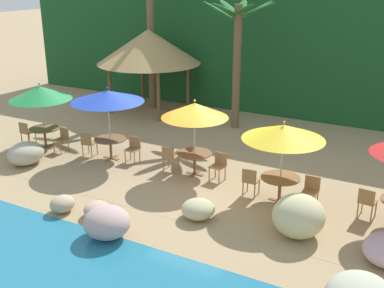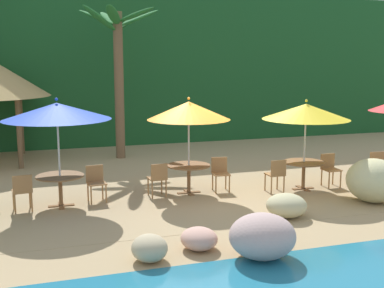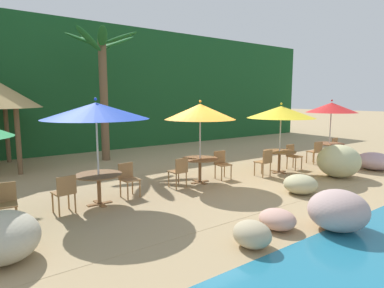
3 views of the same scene
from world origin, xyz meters
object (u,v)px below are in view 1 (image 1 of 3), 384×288
at_px(umbrella_green, 40,93).
at_px(dining_table_orange, 195,156).
at_px(dining_table_yellow, 280,181).
at_px(umbrella_blue, 108,96).
at_px(chair_yellow_inland, 250,180).
at_px(chair_orange_inland, 170,156).
at_px(palapa_hut, 149,47).
at_px(chair_blue_seaward, 133,147).
at_px(umbrella_yellow, 284,132).
at_px(chair_green_inland, 26,131).
at_px(umbrella_orange, 195,110).
at_px(palm_tree_nearest, 150,13).
at_px(dining_table_green, 44,132).
at_px(chair_red_inland, 367,201).
at_px(palm_tree_second, 238,41).
at_px(chair_green_seaward, 62,138).
at_px(dining_table_blue, 110,142).
at_px(chair_orange_seaward, 219,164).
at_px(chair_yellow_seaward, 311,190).
at_px(chair_blue_inland, 88,143).

distance_m(umbrella_green, dining_table_orange, 6.21).
bearing_deg(dining_table_yellow, umbrella_blue, 176.85).
height_order(umbrella_blue, chair_yellow_inland, umbrella_blue).
bearing_deg(chair_orange_inland, palapa_hut, 128.22).
bearing_deg(chair_blue_seaward, palapa_hut, 118.45).
bearing_deg(umbrella_yellow, umbrella_blue, 176.85).
bearing_deg(chair_green_inland, chair_orange_inland, 3.61).
height_order(umbrella_orange, umbrella_yellow, umbrella_orange).
bearing_deg(palm_tree_nearest, palapa_hut, -71.50).
bearing_deg(umbrella_orange, chair_orange_inland, -170.27).
distance_m(dining_table_green, chair_red_inland, 11.34).
bearing_deg(chair_red_inland, chair_green_inland, -179.49).
bearing_deg(umbrella_blue, chair_red_inland, -1.49).
relative_size(chair_yellow_inland, palm_tree_second, 0.17).
relative_size(chair_green_seaward, dining_table_blue, 0.79).
height_order(umbrella_blue, chair_orange_seaward, umbrella_blue).
relative_size(umbrella_orange, chair_orange_inland, 2.84).
relative_size(dining_table_blue, palm_tree_nearest, 0.16).
bearing_deg(umbrella_blue, palm_tree_nearest, 110.86).
height_order(chair_orange_seaward, chair_yellow_inland, same).
height_order(chair_blue_seaward, chair_yellow_inland, same).
height_order(umbrella_blue, chair_yellow_seaward, umbrella_blue).
xyz_separation_m(chair_green_seaward, chair_blue_seaward, (2.82, 0.41, 0.00)).
distance_m(dining_table_blue, palm_tree_second, 6.55).
bearing_deg(dining_table_orange, dining_table_yellow, -10.12).
height_order(palm_tree_nearest, palapa_hut, palm_tree_nearest).
height_order(dining_table_orange, umbrella_yellow, umbrella_yellow).
bearing_deg(palm_tree_nearest, chair_orange_seaward, -43.47).
relative_size(dining_table_green, chair_orange_seaward, 1.26).
bearing_deg(palm_tree_nearest, chair_blue_seaward, -62.13).
xyz_separation_m(umbrella_green, chair_green_inland, (-0.85, -0.10, -1.55)).
bearing_deg(chair_orange_seaward, chair_green_seaward, -175.99).
bearing_deg(umbrella_orange, chair_blue_inland, -174.50).
bearing_deg(chair_green_seaward, chair_yellow_seaward, -0.07).
bearing_deg(umbrella_green, chair_blue_inland, 1.22).
xyz_separation_m(chair_green_inland, chair_orange_inland, (6.03, 0.38, 0.00)).
xyz_separation_m(umbrella_blue, palm_tree_second, (2.31, 5.37, 1.32)).
distance_m(chair_green_seaward, palm_tree_second, 7.69).
relative_size(umbrella_blue, dining_table_yellow, 2.31).
bearing_deg(palapa_hut, chair_orange_seaward, -42.19).
bearing_deg(dining_table_blue, chair_orange_inland, 1.24).
height_order(chair_orange_seaward, chair_orange_inland, same).
height_order(dining_table_yellow, palm_tree_nearest, palm_tree_nearest).
height_order(chair_green_seaward, umbrella_blue, umbrella_blue).
height_order(chair_yellow_inland, palapa_hut, palapa_hut).
bearing_deg(palm_tree_second, chair_green_inland, -136.46).
height_order(dining_table_blue, chair_orange_inland, chair_orange_inland).
distance_m(umbrella_green, dining_table_green, 1.45).
xyz_separation_m(umbrella_green, dining_table_yellow, (9.02, -0.11, -1.45)).
distance_m(chair_green_inland, dining_table_orange, 6.89).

